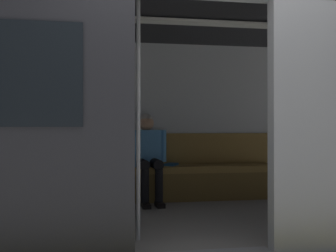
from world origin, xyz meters
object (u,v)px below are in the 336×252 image
Objects in this scene: bench_seat at (165,174)px; book at (171,164)px; person_seated at (147,151)px; grab_pole_door at (138,116)px; train_car at (170,78)px; handbag at (121,160)px.

bench_seat is 14.36× the size of book.
book is (-0.09, -0.08, 0.13)m from bench_seat.
book reaches higher than bench_seat.
person_seated is 1.71m from grab_pole_door.
grab_pole_door reaches higher than book.
bench_seat is 1.42× the size of grab_pole_door.
grab_pole_door is (0.58, 1.78, 0.62)m from book.
train_car is 5.31× the size of person_seated.
book is (-0.18, -1.05, -1.07)m from train_car.
book is (-0.70, -0.04, -0.07)m from handbag.
book is at bearing -137.64° from bench_seat.
person_seated is 5.47× the size of book.
train_car is 1.51m from book.
handbag is 1.18× the size of book.
train_car is at bearing -118.98° from grab_pole_door.
book is at bearing -99.58° from train_car.
train_car is 1.27m from person_seated.
bench_seat is at bearing -106.09° from grab_pole_door.
handbag is at bearing -3.92° from bench_seat.
handbag is (0.35, -0.09, -0.13)m from person_seated.
train_car is 29.09× the size of book.
book is 0.10× the size of grab_pole_door.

